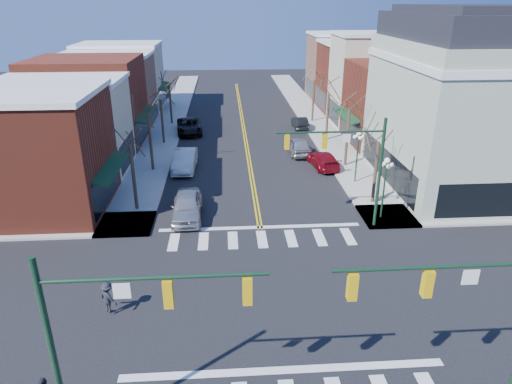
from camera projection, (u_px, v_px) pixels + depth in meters
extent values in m
plane|color=black|center=(272.00, 300.00, 22.41)|extent=(160.00, 160.00, 0.00)
cube|color=#9E9B93|center=(151.00, 166.00, 40.20)|extent=(3.50, 70.00, 0.15)
cube|color=#9E9B93|center=(346.00, 162.00, 41.30)|extent=(3.50, 70.00, 0.15)
cube|color=maroon|center=(26.00, 155.00, 30.67)|extent=(10.00, 8.50, 8.00)
cube|color=#BDB79C|center=(64.00, 128.00, 37.89)|extent=(10.00, 7.00, 7.50)
cube|color=maroon|center=(89.00, 102.00, 45.05)|extent=(10.00, 9.00, 8.50)
cube|color=#9A6E55|center=(108.00, 91.00, 52.76)|extent=(10.00, 7.50, 7.80)
cube|color=#BDB79C|center=(122.00, 78.00, 59.80)|extent=(10.00, 8.00, 8.20)
cube|color=maroon|center=(401.00, 104.00, 45.48)|extent=(10.00, 8.50, 8.00)
cube|color=#BDB79C|center=(378.00, 81.00, 52.21)|extent=(10.00, 7.00, 10.00)
cube|color=maroon|center=(359.00, 78.00, 59.39)|extent=(10.00, 8.00, 8.50)
cube|color=#9A6E55|center=(344.00, 67.00, 66.64)|extent=(10.00, 8.00, 9.00)
cube|color=#A7B39B|center=(470.00, 116.00, 34.62)|extent=(12.00, 14.00, 11.00)
cube|color=white|center=(480.00, 60.00, 33.02)|extent=(12.25, 14.25, 0.50)
cube|color=black|center=(486.00, 26.00, 32.12)|extent=(11.40, 13.40, 1.80)
cube|color=black|center=(490.00, 9.00, 31.69)|extent=(9.80, 11.80, 0.60)
cylinder|color=#14331E|center=(54.00, 360.00, 13.74)|extent=(0.20, 0.20, 7.20)
cylinder|color=#14331E|center=(155.00, 278.00, 12.85)|extent=(6.50, 0.12, 0.12)
cube|color=gold|center=(168.00, 294.00, 13.09)|extent=(0.28, 0.28, 0.90)
cube|color=gold|center=(247.00, 290.00, 13.23)|extent=(0.28, 0.28, 0.90)
cylinder|color=#14331E|center=(441.00, 267.00, 13.37)|extent=(6.50, 0.12, 0.12)
cube|color=gold|center=(427.00, 283.00, 13.57)|extent=(0.28, 0.28, 0.90)
cube|color=gold|center=(352.00, 286.00, 13.42)|extent=(0.28, 0.28, 0.90)
cylinder|color=#14331E|center=(380.00, 175.00, 28.26)|extent=(0.20, 0.20, 7.20)
cylinder|color=#14331E|center=(331.00, 132.00, 26.97)|extent=(6.50, 0.12, 0.12)
cube|color=gold|center=(325.00, 141.00, 27.16)|extent=(0.28, 0.28, 0.90)
cube|color=gold|center=(287.00, 142.00, 27.02)|extent=(0.28, 0.28, 0.90)
cylinder|color=#14331E|center=(384.00, 191.00, 29.95)|extent=(0.12, 0.12, 4.00)
sphere|color=white|center=(387.00, 160.00, 29.11)|extent=(0.36, 0.36, 0.36)
cylinder|color=#14331E|center=(357.00, 160.00, 35.92)|extent=(0.12, 0.12, 4.00)
sphere|color=white|center=(359.00, 133.00, 35.08)|extent=(0.36, 0.36, 0.36)
cylinder|color=#382B21|center=(134.00, 179.00, 31.06)|extent=(0.24, 0.24, 4.76)
cylinder|color=#382B21|center=(151.00, 143.00, 38.35)|extent=(0.24, 0.24, 5.04)
cylinder|color=#382B21|center=(162.00, 122.00, 45.80)|extent=(0.24, 0.24, 4.55)
cylinder|color=#382B21|center=(171.00, 104.00, 53.08)|extent=(0.24, 0.24, 4.90)
cylinder|color=#382B21|center=(375.00, 174.00, 32.14)|extent=(0.24, 0.24, 4.62)
cylinder|color=#382B21|center=(347.00, 138.00, 39.38)|extent=(0.24, 0.24, 5.18)
cylinder|color=#382B21|center=(327.00, 118.00, 46.80)|extent=(0.24, 0.24, 4.83)
cylinder|color=#382B21|center=(313.00, 101.00, 54.12)|extent=(0.24, 0.24, 4.97)
imported|color=#A9A8AD|center=(187.00, 206.00, 30.62)|extent=(2.05, 4.98, 1.69)
imported|color=silver|center=(185.00, 160.00, 39.29)|extent=(1.96, 5.20, 1.70)
imported|color=black|center=(189.00, 126.00, 50.13)|extent=(3.18, 5.90, 1.57)
imported|color=maroon|center=(323.00, 160.00, 39.94)|extent=(2.51, 4.95, 1.38)
imported|color=#A7A7AC|center=(298.00, 146.00, 43.36)|extent=(2.16, 4.86, 1.63)
imported|color=black|center=(300.00, 123.00, 51.86)|extent=(1.51, 4.17, 1.37)
imported|color=black|center=(108.00, 297.00, 21.09)|extent=(1.15, 1.07, 1.56)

